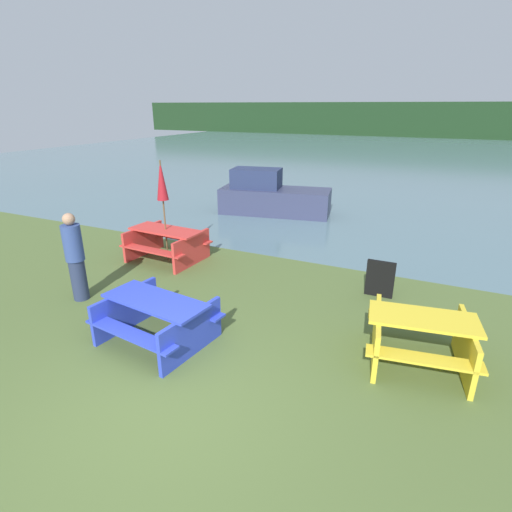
# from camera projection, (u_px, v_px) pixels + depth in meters

# --- Properties ---
(ground_plane) EXTENTS (60.00, 60.00, 0.00)m
(ground_plane) POSITION_uv_depth(u_px,v_px,m) (165.00, 407.00, 5.12)
(ground_plane) COLOR #516633
(water) EXTENTS (60.00, 50.00, 0.00)m
(water) POSITION_uv_depth(u_px,v_px,m) (408.00, 155.00, 31.02)
(water) COLOR slate
(water) RESTS_ON ground_plane
(far_treeline) EXTENTS (80.00, 1.60, 4.00)m
(far_treeline) POSITION_uv_depth(u_px,v_px,m) (428.00, 120.00, 47.24)
(far_treeline) COLOR #193319
(far_treeline) RESTS_ON water
(picnic_table_blue) EXTENTS (1.90, 1.59, 0.75)m
(picnic_table_blue) POSITION_uv_depth(u_px,v_px,m) (157.00, 316.00, 6.42)
(picnic_table_blue) COLOR blue
(picnic_table_blue) RESTS_ON ground_plane
(picnic_table_yellow) EXTENTS (1.70, 1.59, 0.78)m
(picnic_table_yellow) POSITION_uv_depth(u_px,v_px,m) (420.00, 336.00, 5.84)
(picnic_table_yellow) COLOR yellow
(picnic_table_yellow) RESTS_ON ground_plane
(picnic_table_red) EXTENTS (1.89, 1.48, 0.79)m
(picnic_table_red) POSITION_uv_depth(u_px,v_px,m) (167.00, 242.00, 9.85)
(picnic_table_red) COLOR red
(picnic_table_red) RESTS_ON ground_plane
(umbrella_crimson) EXTENTS (0.27, 0.27, 2.45)m
(umbrella_crimson) POSITION_uv_depth(u_px,v_px,m) (162.00, 182.00, 9.33)
(umbrella_crimson) COLOR brown
(umbrella_crimson) RESTS_ON ground_plane
(boat) EXTENTS (4.01, 2.08, 1.56)m
(boat) POSITION_uv_depth(u_px,v_px,m) (272.00, 197.00, 14.11)
(boat) COLOR #333856
(boat) RESTS_ON water
(person) EXTENTS (0.35, 0.35, 1.76)m
(person) POSITION_uv_depth(u_px,v_px,m) (75.00, 257.00, 7.67)
(person) COLOR #283351
(person) RESTS_ON ground_plane
(signboard) EXTENTS (0.55, 0.08, 0.75)m
(signboard) POSITION_uv_depth(u_px,v_px,m) (380.00, 279.00, 7.97)
(signboard) COLOR black
(signboard) RESTS_ON ground_plane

